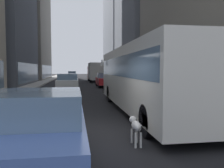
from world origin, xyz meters
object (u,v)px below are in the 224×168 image
(car_blue_hatchback, at_px, (39,130))
(car_red_coupe, at_px, (104,80))
(transit_bus, at_px, (144,75))
(car_grey_wagon, at_px, (72,75))
(pedestrian_with_handbag, at_px, (168,84))
(pedestrian_in_coat, at_px, (192,90))
(box_truck, at_px, (96,72))
(dalmatian_dog, at_px, (136,126))
(car_white_van, at_px, (68,82))

(car_blue_hatchback, bearing_deg, car_red_coupe, 79.48)
(transit_bus, xyz_separation_m, car_blue_hatchback, (-4.00, -6.03, -0.95))
(car_grey_wagon, distance_m, pedestrian_with_handbag, 36.24)
(car_red_coupe, xyz_separation_m, pedestrian_in_coat, (2.37, -15.74, 0.19))
(box_truck, bearing_deg, transit_bus, -90.00)
(box_truck, bearing_deg, car_red_coupe, -90.00)
(car_grey_wagon, height_order, box_truck, box_truck)
(transit_bus, bearing_deg, dalmatian_dog, -109.17)
(car_blue_hatchback, relative_size, box_truck, 0.59)
(transit_bus, height_order, pedestrian_with_handbag, transit_bus)
(car_grey_wagon, distance_m, car_white_van, 28.11)
(transit_bus, bearing_deg, car_grey_wagon, 95.74)
(box_truck, bearing_deg, pedestrian_in_coat, -85.07)
(pedestrian_in_coat, bearing_deg, transit_bus, 174.65)
(car_grey_wagon, xyz_separation_m, car_white_van, (0.00, -28.11, 0.00))
(car_white_van, distance_m, box_truck, 16.05)
(car_blue_hatchback, distance_m, dalmatian_dog, 2.67)
(car_white_van, distance_m, pedestrian_in_coat, 13.52)
(car_grey_wagon, distance_m, dalmatian_dog, 44.65)
(car_blue_hatchback, bearing_deg, car_grey_wagon, 90.00)
(transit_bus, xyz_separation_m, car_red_coupe, (0.00, 15.52, -0.96))
(car_white_van, relative_size, pedestrian_with_handbag, 2.79)
(car_grey_wagon, relative_size, box_truck, 0.63)
(transit_bus, distance_m, car_red_coupe, 15.55)
(pedestrian_with_handbag, bearing_deg, car_grey_wagon, 101.06)
(transit_bus, height_order, car_red_coupe, transit_bus)
(car_blue_hatchback, distance_m, car_grey_wagon, 45.84)
(car_blue_hatchback, height_order, car_red_coupe, same)
(pedestrian_with_handbag, bearing_deg, transit_bus, -124.77)
(dalmatian_dog, bearing_deg, pedestrian_with_handbag, 62.94)
(transit_bus, bearing_deg, pedestrian_with_handbag, 55.23)
(car_white_van, height_order, pedestrian_with_handbag, pedestrian_with_handbag)
(car_white_van, relative_size, car_red_coupe, 1.13)
(car_grey_wagon, distance_m, car_red_coupe, 24.63)
(car_grey_wagon, bearing_deg, pedestrian_in_coat, -80.96)
(car_white_van, bearing_deg, car_red_coupe, 43.60)
(car_red_coupe, height_order, box_truck, box_truck)
(car_white_van, height_order, box_truck, box_truck)
(car_red_coupe, relative_size, dalmatian_dog, 4.33)
(car_blue_hatchback, xyz_separation_m, car_red_coupe, (4.00, 21.54, -0.00))
(car_blue_hatchback, xyz_separation_m, pedestrian_with_handbag, (6.95, 10.27, 0.19))
(box_truck, distance_m, dalmatian_dog, 32.07)
(box_truck, relative_size, pedestrian_with_handbag, 4.44)
(pedestrian_with_handbag, bearing_deg, box_truck, 97.31)
(transit_bus, bearing_deg, box_truck, 90.00)
(car_red_coupe, relative_size, pedestrian_in_coat, 2.47)
(car_red_coupe, xyz_separation_m, box_truck, (0.00, 11.71, 0.85))
(transit_bus, height_order, car_blue_hatchback, transit_bus)
(transit_bus, relative_size, car_grey_wagon, 2.44)
(car_blue_hatchback, distance_m, pedestrian_with_handbag, 12.41)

